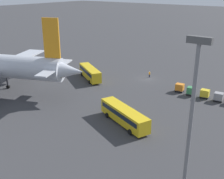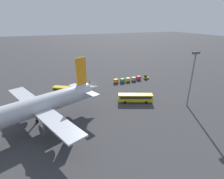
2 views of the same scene
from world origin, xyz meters
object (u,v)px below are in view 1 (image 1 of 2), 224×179
at_px(cargo_cart_yellow, 205,93).
at_px(shuttle_bus_far, 124,115).
at_px(worker_person, 149,74).
at_px(cargo_cart_green, 191,91).
at_px(cargo_cart_grey, 219,96).
at_px(cargo_cart_orange, 180,87).
at_px(shuttle_bus_near, 90,72).

bearing_deg(cargo_cart_yellow, shuttle_bus_far, 70.81).
relative_size(worker_person, cargo_cart_green, 0.80).
bearing_deg(cargo_cart_green, cargo_cart_grey, -178.69).
bearing_deg(cargo_cart_orange, cargo_cart_yellow, 177.25).
height_order(shuttle_bus_far, cargo_cart_grey, shuttle_bus_far).
distance_m(cargo_cart_yellow, cargo_cart_orange, 6.40).
bearing_deg(shuttle_bus_near, shuttle_bus_far, 175.41).
bearing_deg(shuttle_bus_far, cargo_cart_yellow, -87.49).
bearing_deg(cargo_cart_orange, shuttle_bus_far, 86.80).
distance_m(cargo_cart_yellow, cargo_cart_green, 3.20).
distance_m(worker_person, cargo_cart_grey, 22.23).
relative_size(worker_person, cargo_cart_yellow, 0.80).
bearing_deg(cargo_cart_grey, worker_person, -15.98).
relative_size(shuttle_bus_far, cargo_cart_yellow, 5.96).
xyz_separation_m(cargo_cart_grey, cargo_cart_orange, (9.59, -0.39, 0.00)).
distance_m(shuttle_bus_far, cargo_cart_green, 22.16).
bearing_deg(shuttle_bus_far, shuttle_bus_near, -14.01).
xyz_separation_m(shuttle_bus_far, worker_person, (10.54, -27.97, -1.05)).
bearing_deg(cargo_cart_yellow, cargo_cart_orange, -2.75).
relative_size(cargo_cart_grey, cargo_cart_yellow, 1.00).
bearing_deg(cargo_cart_orange, worker_person, -25.92).
height_order(cargo_cart_grey, cargo_cart_yellow, same).
bearing_deg(shuttle_bus_near, worker_person, -106.37).
bearing_deg(cargo_cart_green, shuttle_bus_far, 78.44).
relative_size(shuttle_bus_near, worker_person, 6.63).
distance_m(worker_person, cargo_cart_yellow, 19.15).
height_order(shuttle_bus_near, shuttle_bus_far, shuttle_bus_near).
relative_size(shuttle_bus_far, cargo_cart_orange, 5.96).
distance_m(shuttle_bus_near, cargo_cart_yellow, 31.12).
xyz_separation_m(cargo_cart_grey, cargo_cart_green, (6.39, 0.15, 0.00)).
height_order(cargo_cart_green, cargo_cart_orange, same).
distance_m(shuttle_bus_far, cargo_cart_yellow, 23.24).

